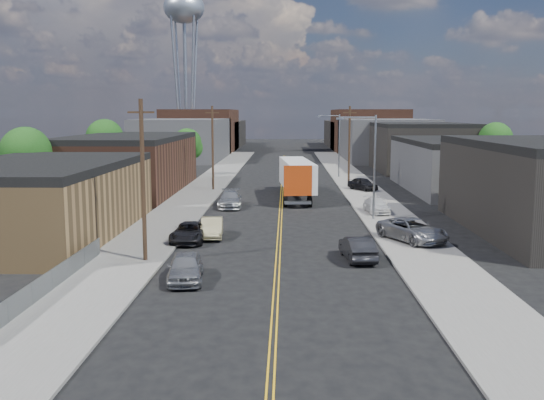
{
  "coord_description": "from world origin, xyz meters",
  "views": [
    {
      "loc": [
        0.52,
        -26.38,
        9.15
      ],
      "look_at": [
        -0.59,
        19.87,
        2.5
      ],
      "focal_mm": 40.0,
      "sensor_mm": 36.0,
      "label": 1
    }
  ],
  "objects_px": {
    "water_tower": "(184,14)",
    "car_left_a": "(185,267)",
    "car_right_oncoming": "(357,248)",
    "car_left_b": "(212,228)",
    "car_left_c": "(190,232)",
    "car_left_d": "(230,199)",
    "car_right_lot_b": "(376,205)",
    "car_right_lot_c": "(363,184)",
    "car_right_lot_a": "(412,230)",
    "semi_truck": "(297,176)"
  },
  "relations": [
    {
      "from": "car_left_a",
      "to": "car_left_c",
      "type": "height_order",
      "value": "car_left_a"
    },
    {
      "from": "car_right_lot_a",
      "to": "car_right_lot_c",
      "type": "height_order",
      "value": "car_right_lot_a"
    },
    {
      "from": "water_tower",
      "to": "car_left_a",
      "type": "bearing_deg",
      "value": -80.73
    },
    {
      "from": "car_left_c",
      "to": "car_left_d",
      "type": "relative_size",
      "value": 0.91
    },
    {
      "from": "car_right_oncoming",
      "to": "car_right_lot_c",
      "type": "relative_size",
      "value": 1.06
    },
    {
      "from": "semi_truck",
      "to": "car_left_b",
      "type": "relative_size",
      "value": 3.64
    },
    {
      "from": "car_right_lot_b",
      "to": "car_left_c",
      "type": "bearing_deg",
      "value": -145.37
    },
    {
      "from": "semi_truck",
      "to": "car_left_b",
      "type": "bearing_deg",
      "value": -112.42
    },
    {
      "from": "car_left_b",
      "to": "car_right_lot_a",
      "type": "bearing_deg",
      "value": -11.22
    },
    {
      "from": "car_left_a",
      "to": "car_left_b",
      "type": "height_order",
      "value": "car_left_a"
    },
    {
      "from": "car_right_lot_b",
      "to": "car_left_b",
      "type": "bearing_deg",
      "value": -146.72
    },
    {
      "from": "car_left_b",
      "to": "car_right_lot_a",
      "type": "distance_m",
      "value": 14.57
    },
    {
      "from": "car_left_c",
      "to": "car_right_oncoming",
      "type": "distance_m",
      "value": 12.49
    },
    {
      "from": "car_left_b",
      "to": "car_right_lot_b",
      "type": "height_order",
      "value": "car_left_b"
    },
    {
      "from": "car_left_c",
      "to": "car_right_lot_a",
      "type": "height_order",
      "value": "car_right_lot_a"
    },
    {
      "from": "car_left_d",
      "to": "car_right_lot_a",
      "type": "bearing_deg",
      "value": -50.9
    },
    {
      "from": "car_right_lot_b",
      "to": "semi_truck",
      "type": "bearing_deg",
      "value": 118.3
    },
    {
      "from": "car_right_lot_c",
      "to": "semi_truck",
      "type": "bearing_deg",
      "value": -174.96
    },
    {
      "from": "car_left_d",
      "to": "car_right_lot_a",
      "type": "height_order",
      "value": "car_right_lot_a"
    },
    {
      "from": "car_right_lot_c",
      "to": "car_right_lot_a",
      "type": "bearing_deg",
      "value": -119.75
    },
    {
      "from": "car_left_d",
      "to": "car_right_lot_c",
      "type": "height_order",
      "value": "car_right_lot_c"
    },
    {
      "from": "semi_truck",
      "to": "car_left_c",
      "type": "xyz_separation_m",
      "value": [
        -8.03,
        -23.38,
        -1.69
      ]
    },
    {
      "from": "semi_truck",
      "to": "car_left_d",
      "type": "relative_size",
      "value": 2.94
    },
    {
      "from": "car_left_c",
      "to": "car_right_lot_b",
      "type": "bearing_deg",
      "value": 40.63
    },
    {
      "from": "car_right_lot_a",
      "to": "car_right_lot_c",
      "type": "xyz_separation_m",
      "value": [
        0.07,
        28.86,
        -0.07
      ]
    },
    {
      "from": "car_left_a",
      "to": "car_right_lot_c",
      "type": "xyz_separation_m",
      "value": [
        14.55,
        39.06,
        0.1
      ]
    },
    {
      "from": "semi_truck",
      "to": "car_right_oncoming",
      "type": "xyz_separation_m",
      "value": [
        3.37,
        -28.5,
        -1.62
      ]
    },
    {
      "from": "car_left_a",
      "to": "car_right_oncoming",
      "type": "height_order",
      "value": "car_left_a"
    },
    {
      "from": "car_left_c",
      "to": "car_right_lot_c",
      "type": "bearing_deg",
      "value": 62.37
    },
    {
      "from": "car_right_lot_a",
      "to": "car_left_c",
      "type": "bearing_deg",
      "value": 152.98
    },
    {
      "from": "car_right_lot_b",
      "to": "car_right_lot_c",
      "type": "xyz_separation_m",
      "value": [
        0.8,
        16.44,
        0.09
      ]
    },
    {
      "from": "car_left_a",
      "to": "car_left_d",
      "type": "relative_size",
      "value": 0.84
    },
    {
      "from": "car_right_lot_a",
      "to": "car_right_lot_b",
      "type": "relative_size",
      "value": 1.3
    },
    {
      "from": "car_left_b",
      "to": "car_left_c",
      "type": "height_order",
      "value": "car_left_b"
    },
    {
      "from": "car_left_c",
      "to": "car_left_d",
      "type": "xyz_separation_m",
      "value": [
        1.4,
        16.1,
        0.11
      ]
    },
    {
      "from": "car_left_a",
      "to": "car_right_lot_c",
      "type": "bearing_deg",
      "value": 63.15
    },
    {
      "from": "car_left_a",
      "to": "car_left_b",
      "type": "xyz_separation_m",
      "value": [
        0.0,
        11.88,
        -0.06
      ]
    },
    {
      "from": "car_left_d",
      "to": "car_right_oncoming",
      "type": "height_order",
      "value": "car_left_d"
    },
    {
      "from": "car_left_b",
      "to": "car_right_lot_c",
      "type": "bearing_deg",
      "value": 57.23
    },
    {
      "from": "car_left_d",
      "to": "car_left_a",
      "type": "bearing_deg",
      "value": -92.87
    },
    {
      "from": "car_left_c",
      "to": "car_right_lot_a",
      "type": "relative_size",
      "value": 0.86
    },
    {
      "from": "car_left_d",
      "to": "water_tower",
      "type": "bearing_deg",
      "value": 99.44
    },
    {
      "from": "car_left_b",
      "to": "car_right_lot_b",
      "type": "relative_size",
      "value": 0.99
    },
    {
      "from": "semi_truck",
      "to": "car_left_d",
      "type": "bearing_deg",
      "value": -137.72
    },
    {
      "from": "car_left_b",
      "to": "semi_truck",
      "type": "bearing_deg",
      "value": 68.41
    },
    {
      "from": "car_left_a",
      "to": "car_left_d",
      "type": "height_order",
      "value": "car_left_d"
    },
    {
      "from": "car_left_b",
      "to": "car_right_lot_b",
      "type": "bearing_deg",
      "value": 33.39
    },
    {
      "from": "car_left_d",
      "to": "car_right_lot_c",
      "type": "xyz_separation_m",
      "value": [
        14.55,
        12.76,
        0.09
      ]
    },
    {
      "from": "car_right_lot_a",
      "to": "car_left_d",
      "type": "bearing_deg",
      "value": 104.94
    },
    {
      "from": "car_left_b",
      "to": "car_right_oncoming",
      "type": "xyz_separation_m",
      "value": [
        10.0,
        -6.79,
        0.03
      ]
    }
  ]
}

